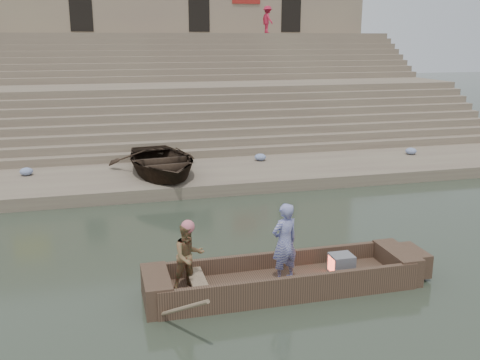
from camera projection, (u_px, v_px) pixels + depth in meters
name	position (u px, v px, depth m)	size (l,w,h in m)	color
ground	(175.00, 286.00, 11.07)	(120.00, 120.00, 0.00)	#2A3528
lower_landing	(143.00, 180.00, 18.50)	(32.00, 4.00, 0.40)	gray
mid_landing	(129.00, 116.00, 25.21)	(32.00, 3.00, 2.80)	gray
upper_landing	(121.00, 79.00, 31.45)	(32.00, 3.00, 5.20)	gray
ghat_steps	(126.00, 103.00, 26.69)	(32.00, 11.00, 5.20)	gray
building_wall	(115.00, 27.00, 34.42)	(32.00, 5.07, 11.20)	gray
main_rowboat	(283.00, 284.00, 10.89)	(5.00, 1.30, 0.22)	brown
rowboat_trim	(293.00, 274.00, 10.89)	(6.04, 2.63, 2.00)	brown
standing_man	(284.00, 242.00, 10.63)	(0.59, 0.39, 1.61)	navy
rowing_man	(189.00, 256.00, 10.31)	(0.65, 0.50, 1.33)	#297C3E
television	(341.00, 264.00, 11.12)	(0.46, 0.42, 0.40)	slate
beached_rowboat	(161.00, 161.00, 18.33)	(3.18, 4.46, 0.92)	#2D2116
pedestrian	(268.00, 20.00, 31.85)	(1.01, 0.58, 1.56)	#B61E3A
cloth_bundles	(220.00, 161.00, 19.86)	(15.01, 0.95, 0.26)	#3F5999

